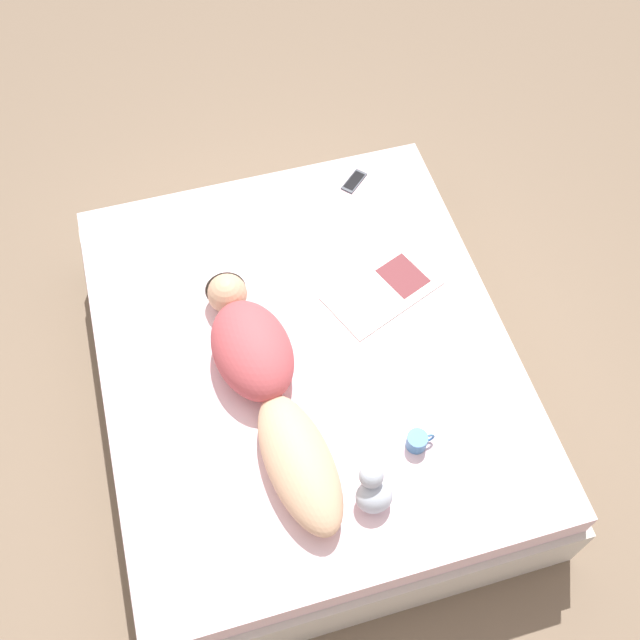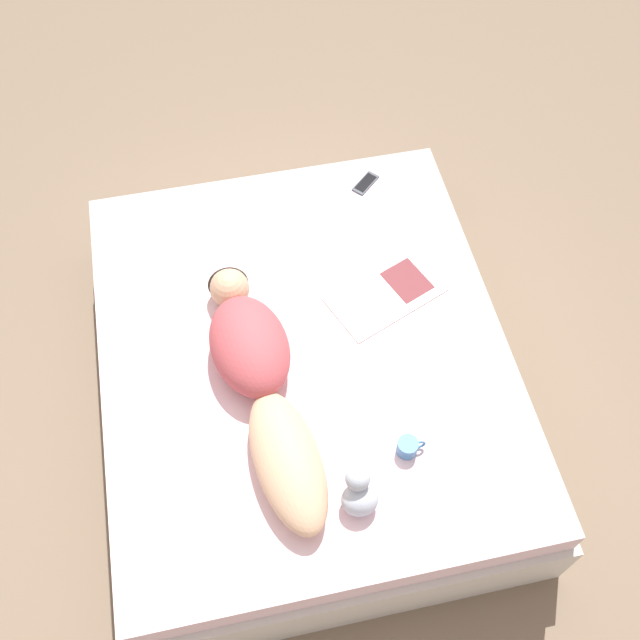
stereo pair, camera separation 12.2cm
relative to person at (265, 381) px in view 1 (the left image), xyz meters
The scene contains 7 objects.
ground_plane 0.69m from the person, 38.03° to the left, with size 12.00×12.00×0.00m, color #7A6651.
bed 0.46m from the person, 38.03° to the left, with size 1.87×2.20×0.53m.
person is the anchor object (origin of this frame).
open_magazine 0.76m from the person, 29.65° to the left, with size 0.60×0.48×0.01m.
coffee_mug 0.68m from the person, 36.78° to the right, with size 0.12×0.09×0.08m.
cell_phone 1.29m from the person, 55.68° to the left, with size 0.16×0.16×0.01m.
plush_toy 0.64m from the person, 62.84° to the right, with size 0.15×0.17×0.20m.
Camera 1 is at (-0.39, -1.64, 3.43)m, focal length 42.00 mm.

